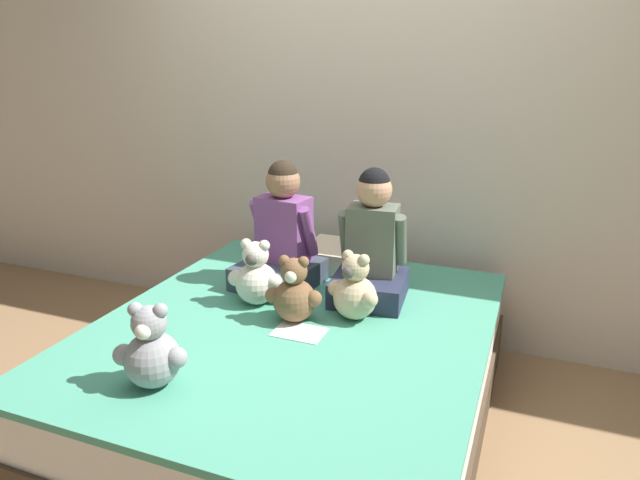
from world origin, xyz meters
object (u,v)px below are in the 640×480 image
bed (294,374)px  child_on_left (281,238)px  pillow_at_headboard (349,257)px  teddy_bear_held_by_left_child (256,277)px  teddy_bear_held_by_right_child (355,291)px  child_on_right (372,247)px  sign_card (299,332)px  teddy_bear_between_children (294,294)px  teddy_bear_at_foot_of_bed (152,352)px

bed → child_on_left: size_ratio=3.01×
pillow_at_headboard → bed: bearing=-90.0°
teddy_bear_held_by_left_child → teddy_bear_held_by_right_child: 0.47m
child_on_right → teddy_bear_held_by_right_child: 0.27m
sign_card → child_on_right: bearing=70.2°
child_on_right → teddy_bear_held_by_right_child: bearing=-95.0°
child_on_right → pillow_at_headboard: 0.45m
teddy_bear_held_by_left_child → sign_card: 0.38m
sign_card → pillow_at_headboard: bearing=94.1°
teddy_bear_between_children → pillow_at_headboard: bearing=78.6°
teddy_bear_between_children → pillow_at_headboard: (0.01, 0.70, -0.07)m
child_on_left → pillow_at_headboard: bearing=63.0°
bed → child_on_left: (-0.24, 0.39, 0.49)m
teddy_bear_held_by_left_child → sign_card: teddy_bear_held_by_left_child is taller
teddy_bear_at_foot_of_bed → pillow_at_headboard: bearing=63.6°
teddy_bear_at_foot_of_bed → teddy_bear_held_by_left_child: bearing=73.3°
teddy_bear_held_by_right_child → teddy_bear_at_foot_of_bed: 0.90m
bed → teddy_bear_at_foot_of_bed: bearing=-112.5°
bed → teddy_bear_between_children: 0.37m
teddy_bear_held_by_left_child → sign_card: size_ratio=1.47×
child_on_right → teddy_bear_between_children: 0.45m
child_on_left → teddy_bear_held_by_right_child: 0.54m
teddy_bear_held_by_right_child → pillow_at_headboard: size_ratio=0.65×
teddy_bear_held_by_right_child → teddy_bear_at_foot_of_bed: bearing=-102.8°
teddy_bear_between_children → child_on_left: bearing=111.3°
child_on_left → pillow_at_headboard: (0.24, 0.34, -0.18)m
child_on_right → teddy_bear_held_by_left_child: size_ratio=1.99×
teddy_bear_at_foot_of_bed → child_on_left: bearing=73.3°
child_on_left → sign_card: bearing=-49.6°
sign_card → teddy_bear_held_by_left_child: bearing=146.6°
bed → teddy_bear_held_by_left_child: (-0.24, 0.13, 0.38)m
child_on_left → child_on_right: (0.46, -0.00, 0.01)m
teddy_bear_held_by_right_child → sign_card: 0.30m
teddy_bear_held_by_right_child → teddy_bear_between_children: teddy_bear_held_by_right_child is taller
bed → teddy_bear_held_by_left_child: 0.47m
child_on_right → pillow_at_headboard: (-0.22, 0.34, -0.19)m
child_on_left → teddy_bear_held_by_right_child: (0.46, -0.25, -0.11)m
child_on_left → teddy_bear_at_foot_of_bed: 1.01m
teddy_bear_held_by_right_child → teddy_bear_at_foot_of_bed: teddy_bear_at_foot_of_bed is taller
child_on_left → sign_card: 0.60m
bed → child_on_right: (0.22, 0.39, 0.50)m
teddy_bear_at_foot_of_bed → sign_card: (0.31, 0.54, -0.13)m
bed → child_on_right: 0.67m
teddy_bear_held_by_left_child → pillow_at_headboard: size_ratio=0.66×
child_on_left → pillow_at_headboard: child_on_left is taller
child_on_right → teddy_bear_at_foot_of_bed: 1.12m
child_on_right → pillow_at_headboard: size_ratio=1.32×
teddy_bear_held_by_right_child → teddy_bear_between_children: (-0.23, -0.12, -0.00)m
bed → teddy_bear_at_foot_of_bed: size_ratio=5.98×
child_on_right → teddy_bear_held_by_right_child: (0.00, -0.25, -0.12)m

